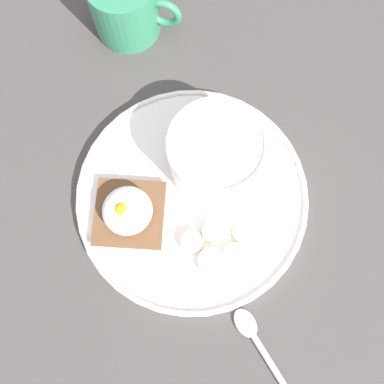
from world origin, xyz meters
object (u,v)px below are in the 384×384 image
banana_slice_inner (192,242)px  spoon (256,340)px  coffee_mug (125,6)px  banana_slice_right (212,262)px  banana_slice_back (243,232)px  banana_slice_left (235,256)px  banana_slice_front (213,231)px  toast_slice (130,214)px  oatmeal_bowl (215,152)px  poached_egg (127,211)px

banana_slice_inner → spoon: banana_slice_inner is taller
coffee_mug → banana_slice_inner: bearing=-148.9°
banana_slice_right → banana_slice_inner: (1.63, 3.00, -0.03)cm
banana_slice_back → banana_slice_inner: banana_slice_back is taller
coffee_mug → banana_slice_right: bearing=-146.1°
banana_slice_left → spoon: (-8.75, -4.82, -1.29)cm
banana_slice_front → coffee_mug: (25.84, 18.94, 2.88)cm
banana_slice_inner → banana_slice_back: bearing=-63.9°
banana_slice_inner → spoon: (-8.98, -10.33, -1.20)cm
banana_slice_front → banana_slice_inner: size_ratio=1.18×
toast_slice → banana_slice_right: banana_slice_right is taller
banana_slice_left → banana_slice_inner: (0.22, 5.51, -0.09)cm
banana_slice_front → oatmeal_bowl: bearing=13.4°
oatmeal_bowl → poached_egg: (-9.56, 8.34, -0.89)cm
oatmeal_bowl → banana_slice_inner: bearing=-180.0°
poached_egg → banana_slice_right: size_ratio=1.40×
oatmeal_bowl → poached_egg: bearing=138.9°
banana_slice_back → spoon: bearing=-158.7°
banana_slice_left → coffee_mug: (28.05, 22.33, 2.77)cm
banana_slice_front → toast_slice: bearing=93.6°
banana_slice_right → banana_slice_inner: 3.41cm
toast_slice → oatmeal_bowl: bearing=-41.0°
oatmeal_bowl → spoon: bearing=-152.5°
poached_egg → banana_slice_front: poached_egg is taller
coffee_mug → banana_slice_back: bearing=-138.0°
toast_slice → coffee_mug: coffee_mug is taller
banana_slice_left → coffee_mug: 35.96cm
banana_slice_front → banana_slice_back: 3.70cm
banana_slice_inner → spoon: bearing=-131.0°
poached_egg → banana_slice_left: poached_egg is taller
banana_slice_back → spoon: size_ratio=0.41×
banana_slice_back → coffee_mug: coffee_mug is taller
coffee_mug → banana_slice_front: bearing=-143.8°
banana_slice_back → coffee_mug: (25.02, 22.55, 2.81)cm
oatmeal_bowl → banana_slice_left: size_ratio=3.34×
banana_slice_left → banana_slice_inner: 5.52cm
banana_slice_front → banana_slice_back: bearing=-77.2°
oatmeal_bowl → coffee_mug: bearing=44.8°
toast_slice → spoon: size_ratio=1.11×
banana_slice_front → banana_slice_left: bearing=-123.1°
spoon → poached_egg: bearing=61.1°
banana_slice_right → banana_slice_inner: bearing=61.5°
toast_slice → coffee_mug: bearing=17.8°
banana_slice_back → banana_slice_right: bearing=148.4°
coffee_mug → spoon: bearing=-143.6°
toast_slice → spoon: (-10.31, -18.63, -1.27)cm
banana_slice_front → spoon: 13.75cm
poached_egg → spoon: bearing=-118.9°
banana_slice_right → banana_slice_front: bearing=13.6°
banana_slice_left → oatmeal_bowl: bearing=26.4°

